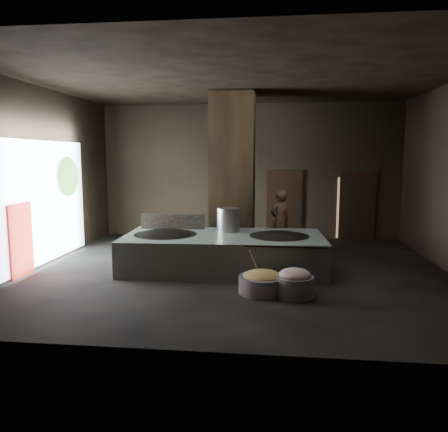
# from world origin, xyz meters

# --- Properties ---
(floor) EXTENTS (10.00, 9.00, 0.10)m
(floor) POSITION_xyz_m (0.00, 0.00, -0.05)
(floor) COLOR black
(floor) RESTS_ON ground
(ceiling) EXTENTS (10.00, 9.00, 0.10)m
(ceiling) POSITION_xyz_m (0.00, 0.00, 4.55)
(ceiling) COLOR black
(ceiling) RESTS_ON back_wall
(back_wall) EXTENTS (10.00, 0.10, 4.50)m
(back_wall) POSITION_xyz_m (0.00, 4.55, 2.25)
(back_wall) COLOR black
(back_wall) RESTS_ON ground
(front_wall) EXTENTS (10.00, 0.10, 4.50)m
(front_wall) POSITION_xyz_m (0.00, -4.55, 2.25)
(front_wall) COLOR black
(front_wall) RESTS_ON ground
(left_wall) EXTENTS (0.10, 9.00, 4.50)m
(left_wall) POSITION_xyz_m (-5.05, 0.00, 2.25)
(left_wall) COLOR black
(left_wall) RESTS_ON ground
(pillar) EXTENTS (1.20, 1.20, 4.50)m
(pillar) POSITION_xyz_m (-0.30, 1.90, 2.25)
(pillar) COLOR black
(pillar) RESTS_ON ground
(hearth_platform) EXTENTS (4.93, 2.50, 0.84)m
(hearth_platform) POSITION_xyz_m (-0.35, 0.14, 0.42)
(hearth_platform) COLOR #9EB0A0
(hearth_platform) RESTS_ON ground
(platform_cap) EXTENTS (4.74, 2.27, 0.03)m
(platform_cap) POSITION_xyz_m (-0.35, 0.14, 0.82)
(platform_cap) COLOR black
(platform_cap) RESTS_ON hearth_platform
(wok_left) EXTENTS (1.53, 1.53, 0.42)m
(wok_left) POSITION_xyz_m (-1.80, 0.09, 0.75)
(wok_left) COLOR black
(wok_left) RESTS_ON hearth_platform
(wok_left_rim) EXTENTS (1.56, 1.56, 0.05)m
(wok_left_rim) POSITION_xyz_m (-1.80, 0.09, 0.82)
(wok_left_rim) COLOR black
(wok_left_rim) RESTS_ON hearth_platform
(wok_right) EXTENTS (1.42, 1.42, 0.40)m
(wok_right) POSITION_xyz_m (1.00, 0.19, 0.75)
(wok_right) COLOR black
(wok_right) RESTS_ON hearth_platform
(wok_right_rim) EXTENTS (1.45, 1.45, 0.05)m
(wok_right_rim) POSITION_xyz_m (1.00, 0.19, 0.82)
(wok_right_rim) COLOR black
(wok_right_rim) RESTS_ON hearth_platform
(stock_pot) EXTENTS (0.59, 0.59, 0.63)m
(stock_pot) POSITION_xyz_m (-0.30, 0.69, 1.13)
(stock_pot) COLOR #A6A8AE
(stock_pot) RESTS_ON hearth_platform
(splash_guard) EXTENTS (1.69, 0.13, 0.42)m
(splash_guard) POSITION_xyz_m (-1.80, 0.89, 1.03)
(splash_guard) COLOR black
(splash_guard) RESTS_ON hearth_platform
(cook) EXTENTS (0.77, 0.69, 1.77)m
(cook) POSITION_xyz_m (1.04, 2.46, 0.89)
(cook) COLOR #9A6A4E
(cook) RESTS_ON ground
(veg_basin) EXTENTS (1.20, 1.20, 0.35)m
(veg_basin) POSITION_xyz_m (0.66, -1.70, 0.18)
(veg_basin) COLOR gray
(veg_basin) RESTS_ON ground
(veg_fill) EXTENTS (0.79, 0.79, 0.24)m
(veg_fill) POSITION_xyz_m (0.66, -1.70, 0.35)
(veg_fill) COLOR #9EB055
(veg_fill) RESTS_ON veg_basin
(ladle) EXTENTS (0.28, 0.30, 0.68)m
(ladle) POSITION_xyz_m (0.51, -1.55, 0.55)
(ladle) COLOR #A6A8AE
(ladle) RESTS_ON veg_basin
(meat_basin) EXTENTS (0.94, 0.94, 0.41)m
(meat_basin) POSITION_xyz_m (1.30, -1.85, 0.21)
(meat_basin) COLOR gray
(meat_basin) RESTS_ON ground
(meat_fill) EXTENTS (0.62, 0.62, 0.24)m
(meat_fill) POSITION_xyz_m (1.30, -1.85, 0.45)
(meat_fill) COLOR #D88182
(meat_fill) RESTS_ON meat_basin
(doorway_near) EXTENTS (1.18, 0.08, 2.38)m
(doorway_near) POSITION_xyz_m (1.20, 4.45, 1.10)
(doorway_near) COLOR black
(doorway_near) RESTS_ON ground
(doorway_near_glow) EXTENTS (0.84, 0.04, 1.98)m
(doorway_near_glow) POSITION_xyz_m (1.26, 4.60, 1.05)
(doorway_near_glow) COLOR #8C6647
(doorway_near_glow) RESTS_ON ground
(doorway_far) EXTENTS (1.18, 0.08, 2.38)m
(doorway_far) POSITION_xyz_m (3.60, 4.45, 1.10)
(doorway_far) COLOR black
(doorway_far) RESTS_ON ground
(doorway_far_glow) EXTENTS (0.86, 0.04, 2.03)m
(doorway_far_glow) POSITION_xyz_m (3.38, 4.47, 1.05)
(doorway_far_glow) COLOR #8C6647
(doorway_far_glow) RESTS_ON ground
(left_opening) EXTENTS (0.04, 4.20, 3.10)m
(left_opening) POSITION_xyz_m (-4.95, 0.20, 1.60)
(left_opening) COLOR white
(left_opening) RESTS_ON ground
(pavilion_sliver) EXTENTS (0.05, 0.90, 1.70)m
(pavilion_sliver) POSITION_xyz_m (-4.88, -1.10, 0.85)
(pavilion_sliver) COLOR maroon
(pavilion_sliver) RESTS_ON ground
(tree_silhouette) EXTENTS (0.28, 1.10, 1.10)m
(tree_silhouette) POSITION_xyz_m (-4.85, 1.30, 2.20)
(tree_silhouette) COLOR #194714
(tree_silhouette) RESTS_ON left_opening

